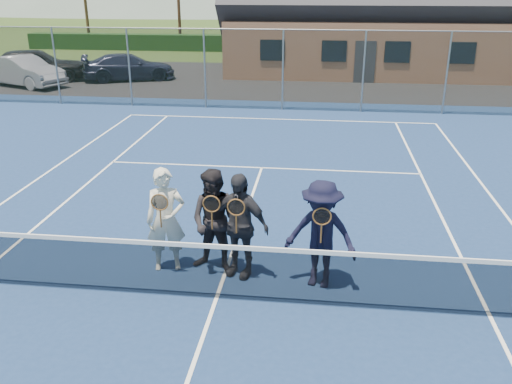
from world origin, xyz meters
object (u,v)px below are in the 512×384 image
car_c (129,67)px  player_c (239,225)px  car_a (35,65)px  player_a (166,220)px  car_b (24,71)px  player_b (215,222)px  tennis_net (216,269)px  player_d (321,234)px

car_c → player_c: 20.34m
car_a → player_a: (11.61, -17.60, 0.11)m
car_b → car_c: 4.88m
car_a → car_c: size_ratio=1.07×
player_b → player_a: bearing=-177.7°
player_a → car_a: bearing=123.4°
player_a → player_b: bearing=2.3°
car_a → car_c: bearing=-100.5°
car_b → tennis_net: (12.48, -17.11, -0.17)m
car_a → car_b: car_a is taller
player_a → player_c: bearing=-2.6°
car_b → player_a: bearing=-121.9°
player_a → player_b: same height
tennis_net → player_c: player_c is taller
player_b → player_c: 0.42m
car_a → player_b: size_ratio=2.66×
car_b → player_b: 20.35m
tennis_net → player_b: bearing=100.4°
player_d → player_a: bearing=174.5°
tennis_net → player_d: player_d is taller
player_b → player_c: same height
car_a → player_d: 22.81m
car_c → tennis_net: car_c is taller
car_c → player_b: size_ratio=2.49×
car_b → player_c: (12.72, -16.30, 0.22)m
tennis_net → player_a: (-1.01, 0.88, 0.38)m
car_a → player_c: bearing=-165.6°
car_a → player_b: bearing=-166.4°
tennis_net → player_d: bearing=21.6°
player_b → car_b: bearing=127.2°
car_c → car_b: bearing=95.9°
car_a → tennis_net: (12.62, -18.47, -0.28)m
tennis_net → car_a: bearing=124.3°
tennis_net → player_a: 1.39m
car_a → player_d: (14.20, -17.84, 0.11)m
player_d → player_c: bearing=171.8°
tennis_net → player_c: 0.94m
car_a → player_a: size_ratio=2.66×
car_a → tennis_net: bearing=-167.4°
car_a → tennis_net: size_ratio=0.41×
car_c → player_d: player_d is taller
player_b → player_d: 1.77m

